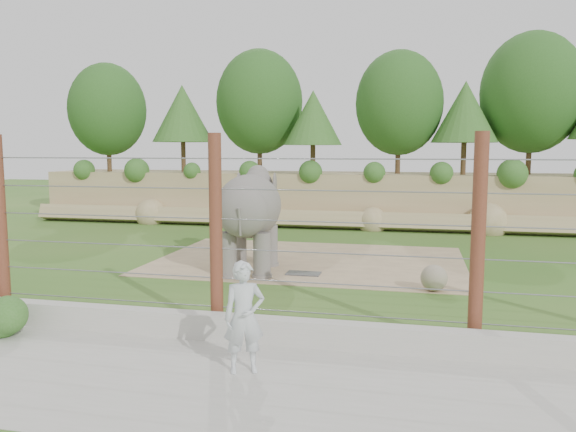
% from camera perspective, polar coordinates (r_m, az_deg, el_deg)
% --- Properties ---
extents(ground, '(90.00, 90.00, 0.00)m').
position_cam_1_polar(ground, '(15.92, -1.61, -6.56)').
color(ground, '#2F641C').
rests_on(ground, ground).
extents(back_embankment, '(30.00, 5.52, 8.77)m').
position_cam_1_polar(back_embankment, '(27.87, 6.12, 7.35)').
color(back_embankment, '#9B8558').
rests_on(back_embankment, ground).
extents(dirt_patch, '(10.00, 7.00, 0.02)m').
position_cam_1_polar(dirt_patch, '(18.68, 2.18, -4.53)').
color(dirt_patch, '#967B5F').
rests_on(dirt_patch, ground).
extents(drain_grate, '(1.00, 0.60, 0.03)m').
position_cam_1_polar(drain_grate, '(16.64, 1.58, -5.85)').
color(drain_grate, '#262628').
rests_on(drain_grate, dirt_patch).
extents(elephant, '(2.08, 3.97, 3.07)m').
position_cam_1_polar(elephant, '(16.87, -3.94, -0.51)').
color(elephant, '#625D57').
rests_on(elephant, ground).
extents(stone_ball, '(0.69, 0.69, 0.69)m').
position_cam_1_polar(stone_ball, '(15.08, 14.62, -6.12)').
color(stone_ball, gray).
rests_on(stone_ball, dirt_patch).
extents(retaining_wall, '(26.00, 0.35, 0.50)m').
position_cam_1_polar(retaining_wall, '(11.26, -8.09, -11.01)').
color(retaining_wall, '#A8A79D').
rests_on(retaining_wall, ground).
extents(walkway, '(26.00, 4.00, 0.01)m').
position_cam_1_polar(walkway, '(9.62, -12.48, -15.83)').
color(walkway, '#A8A79D').
rests_on(walkway, ground).
extents(barrier_fence, '(20.26, 0.26, 4.00)m').
position_cam_1_polar(barrier_fence, '(11.32, -7.34, -1.79)').
color(barrier_fence, '#54261A').
rests_on(barrier_fence, ground).
extents(walkway_shrub, '(0.77, 0.77, 0.77)m').
position_cam_1_polar(walkway_shrub, '(12.46, -26.54, -9.21)').
color(walkway_shrub, '#30631E').
rests_on(walkway_shrub, walkway).
extents(zookeeper, '(0.80, 0.68, 1.86)m').
position_cam_1_polar(zookeeper, '(9.38, -4.47, -10.21)').
color(zookeeper, '#B4B9BE').
rests_on(zookeeper, walkway).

